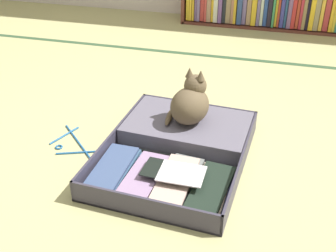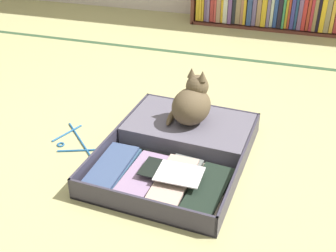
{
  "view_description": "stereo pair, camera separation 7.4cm",
  "coord_description": "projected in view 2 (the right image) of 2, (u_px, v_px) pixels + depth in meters",
  "views": [
    {
      "loc": [
        0.41,
        -1.82,
        1.3
      ],
      "look_at": [
        -0.05,
        -0.07,
        0.2
      ],
      "focal_mm": 46.05,
      "sensor_mm": 36.0,
      "label": 1
    },
    {
      "loc": [
        0.48,
        -1.8,
        1.3
      ],
      "look_at": [
        -0.05,
        -0.07,
        0.2
      ],
      "focal_mm": 46.05,
      "sensor_mm": 36.0,
      "label": 2
    }
  ],
  "objects": [
    {
      "name": "tatami_border",
      "position": [
        229.0,
        58.0,
        3.38
      ],
      "size": [
        4.8,
        0.05,
        0.0
      ],
      "color": "#314E31",
      "rests_on": "ground_plane"
    },
    {
      "name": "clothes_hanger",
      "position": [
        73.0,
        141.0,
        2.36
      ],
      "size": [
        0.28,
        0.28,
        0.01
      ],
      "color": "#215B96",
      "rests_on": "ground_plane"
    },
    {
      "name": "open_suitcase",
      "position": [
        179.0,
        146.0,
        2.24
      ],
      "size": [
        0.75,
        0.94,
        0.11
      ],
      "color": "#383444",
      "rests_on": "ground_plane"
    },
    {
      "name": "black_cat",
      "position": [
        193.0,
        103.0,
        2.28
      ],
      "size": [
        0.26,
        0.28,
        0.29
      ],
      "color": "brown",
      "rests_on": "open_suitcase"
    },
    {
      "name": "ground_plane",
      "position": [
        182.0,
        154.0,
        2.26
      ],
      "size": [
        10.0,
        10.0,
        0.0
      ],
      "primitive_type": "plane",
      "color": "tan"
    }
  ]
}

